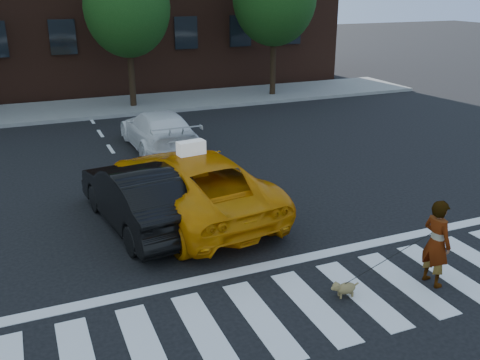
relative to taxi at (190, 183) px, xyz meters
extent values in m
plane|color=black|center=(0.74, -4.72, -0.79)|extent=(120.00, 120.00, 0.00)
cube|color=silver|center=(0.74, -4.72, -0.78)|extent=(13.00, 2.40, 0.01)
cube|color=silver|center=(0.74, -3.12, -0.78)|extent=(12.00, 0.30, 0.01)
cube|color=slate|center=(0.74, 12.78, -0.72)|extent=(30.00, 4.00, 0.15)
cylinder|color=black|center=(1.24, 12.28, 0.98)|extent=(0.28, 0.28, 3.55)
ellipsoid|color=#10350E|center=(1.24, 12.28, 3.61)|extent=(3.69, 3.69, 4.25)
cylinder|color=black|center=(8.24, 12.28, 1.13)|extent=(0.28, 0.28, 3.85)
imported|color=orange|center=(0.00, 0.00, 0.00)|extent=(3.38, 6.00, 1.58)
imported|color=black|center=(-1.26, -0.20, -0.04)|extent=(2.18, 4.72, 1.50)
imported|color=white|center=(0.68, 5.64, -0.12)|extent=(1.96, 4.63, 1.33)
imported|color=#999999|center=(3.19, -4.90, 0.05)|extent=(0.45, 0.65, 1.69)
ellipsoid|color=#9C754F|center=(1.44, -4.67, -0.62)|extent=(0.41, 0.27, 0.21)
sphere|color=#9C754F|center=(1.25, -4.63, -0.57)|extent=(0.19, 0.19, 0.16)
sphere|color=#9C754F|center=(1.19, -4.62, -0.59)|extent=(0.09, 0.09, 0.07)
cylinder|color=#9C754F|center=(1.62, -4.70, -0.57)|extent=(0.12, 0.05, 0.09)
sphere|color=#9C754F|center=(1.26, -4.58, -0.52)|extent=(0.07, 0.07, 0.06)
sphere|color=#9C754F|center=(1.24, -4.69, -0.52)|extent=(0.07, 0.07, 0.06)
cylinder|color=#9C754F|center=(1.32, -4.69, -0.74)|extent=(0.05, 0.05, 0.10)
cylinder|color=#9C754F|center=(1.34, -4.60, -0.74)|extent=(0.05, 0.05, 0.10)
cylinder|color=#9C754F|center=(1.54, -4.74, -0.74)|extent=(0.05, 0.05, 0.10)
cylinder|color=#9C754F|center=(1.56, -4.64, -0.74)|extent=(0.05, 0.05, 0.10)
cube|color=white|center=(0.00, -0.20, 0.95)|extent=(0.68, 0.37, 0.32)
camera|label=1|loc=(-3.57, -11.64, 4.53)|focal=40.00mm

